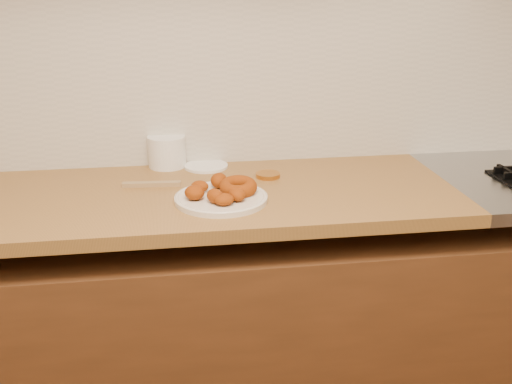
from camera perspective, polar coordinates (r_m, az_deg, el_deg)
wall_back at (r=2.07m, az=1.90°, el=15.23°), size 4.00×0.02×2.70m
base_cabinet at (r=2.10m, az=3.12°, el=-12.80°), size 3.60×0.60×0.77m
butcher_block at (r=1.86m, az=-16.59°, el=-1.05°), size 2.30×0.62×0.04m
backsplash at (r=2.08m, az=1.91°, el=11.09°), size 3.60×0.02×0.60m
donut_plate at (r=1.75m, az=-3.34°, el=-0.63°), size 0.27×0.27×0.02m
ring_donut at (r=1.76m, az=-1.72°, el=0.52°), size 0.12×0.12×0.05m
fried_dough_chunks at (r=1.73m, az=-4.02°, el=0.12°), size 0.19×0.21×0.04m
plastic_tub at (r=2.07m, az=-8.49°, el=3.85°), size 0.15×0.15×0.11m
tub_lid at (r=2.06m, az=-4.78°, el=2.47°), size 0.16×0.16×0.01m
brass_jar_lid at (r=1.95m, az=1.14°, el=1.62°), size 0.10×0.10×0.01m
wooden_utensil at (r=1.89m, az=-9.90°, el=0.74°), size 0.18×0.04×0.01m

